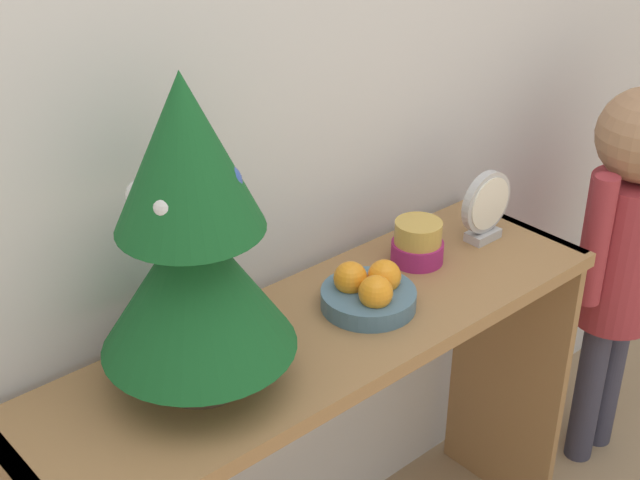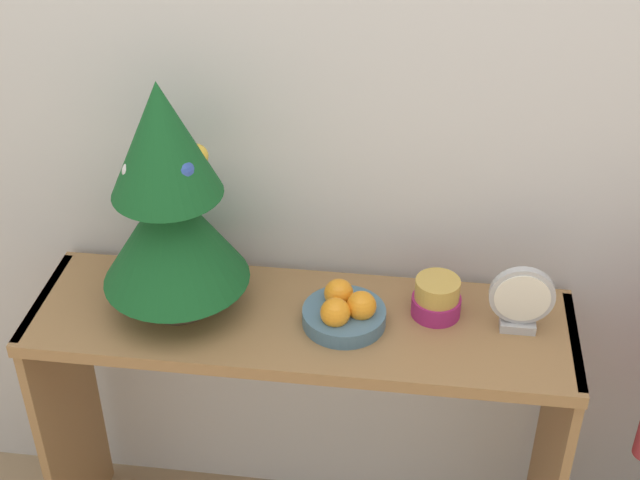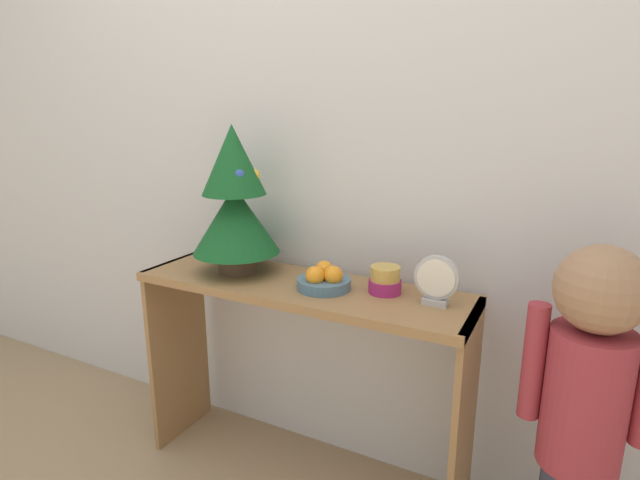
# 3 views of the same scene
# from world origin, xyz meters

# --- Properties ---
(back_wall) EXTENTS (7.00, 0.05, 2.50)m
(back_wall) POSITION_xyz_m (0.00, 0.39, 1.25)
(back_wall) COLOR silver
(back_wall) RESTS_ON ground_plane
(console_table) EXTENTS (1.16, 0.34, 0.75)m
(console_table) POSITION_xyz_m (0.00, 0.17, 0.57)
(console_table) COLOR olive
(console_table) RESTS_ON ground_plane
(mini_tree) EXTENTS (0.31, 0.31, 0.52)m
(mini_tree) POSITION_xyz_m (-0.26, 0.18, 1.01)
(mini_tree) COLOR #4C3828
(mini_tree) RESTS_ON console_table
(fruit_bowl) EXTENTS (0.18, 0.18, 0.08)m
(fruit_bowl) POSITION_xyz_m (0.10, 0.16, 0.78)
(fruit_bowl) COLOR #476B84
(fruit_bowl) RESTS_ON console_table
(singing_bowl) EXTENTS (0.11, 0.11, 0.09)m
(singing_bowl) POSITION_xyz_m (0.28, 0.22, 0.79)
(singing_bowl) COLOR #9E2366
(singing_bowl) RESTS_ON console_table
(desk_clock) EXTENTS (0.13, 0.04, 0.15)m
(desk_clock) POSITION_xyz_m (0.46, 0.19, 0.82)
(desk_clock) COLOR #B2B2B7
(desk_clock) RESTS_ON console_table
(child_figure) EXTENTS (0.31, 0.22, 1.01)m
(child_figure) POSITION_xyz_m (0.87, 0.09, 0.65)
(child_figure) COLOR #38384C
(child_figure) RESTS_ON ground_plane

